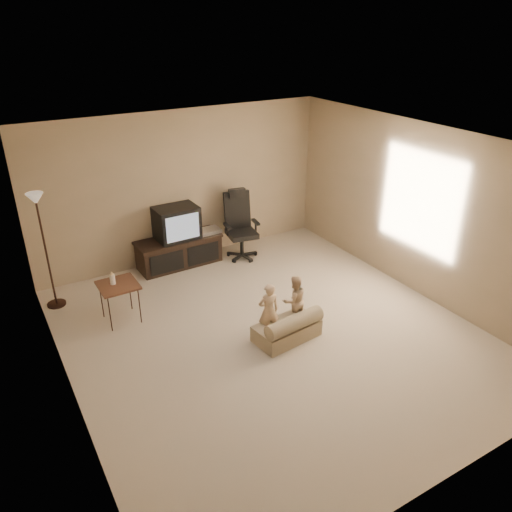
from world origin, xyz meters
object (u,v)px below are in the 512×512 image
at_px(tv_stand, 179,241).
at_px(office_chair, 240,233).
at_px(toddler_right, 294,300).
at_px(child_sofa, 289,328).
at_px(floor_lamp, 41,226).
at_px(side_table, 118,285).
at_px(toddler_left, 269,311).

xyz_separation_m(tv_stand, office_chair, (1.04, -0.22, -0.00)).
bearing_deg(toddler_right, child_sofa, 49.81).
relative_size(floor_lamp, toddler_right, 2.37).
distance_m(side_table, child_sofa, 2.35).
distance_m(floor_lamp, toddler_left, 3.27).
bearing_deg(toddler_left, toddler_right, -159.22).
xyz_separation_m(office_chair, floor_lamp, (-3.10, -0.07, 0.82)).
distance_m(tv_stand, toddler_right, 2.52).
bearing_deg(side_table, child_sofa, -42.03).
height_order(side_table, toddler_right, side_table).
xyz_separation_m(tv_stand, side_table, (-1.35, -1.16, 0.12)).
distance_m(side_table, toddler_right, 2.37).
bearing_deg(floor_lamp, toddler_right, -38.39).
xyz_separation_m(office_chair, side_table, (-2.39, -0.94, 0.12)).
height_order(side_table, floor_lamp, floor_lamp).
distance_m(tv_stand, floor_lamp, 2.23).
bearing_deg(child_sofa, office_chair, 68.61).
bearing_deg(tv_stand, toddler_right, -76.49).
xyz_separation_m(office_chair, child_sofa, (-0.67, -2.49, -0.26)).
bearing_deg(floor_lamp, child_sofa, -44.88).
relative_size(side_table, child_sofa, 0.85).
bearing_deg(tv_stand, floor_lamp, -173.21).
height_order(tv_stand, toddler_right, tv_stand).
distance_m(floor_lamp, toddler_right, 3.56).
height_order(tv_stand, office_chair, office_chair).
relative_size(tv_stand, toddler_right, 2.00).
distance_m(tv_stand, child_sofa, 2.75).
relative_size(side_table, toddler_right, 1.05).
distance_m(tv_stand, toddler_left, 2.52).
distance_m(office_chair, floor_lamp, 3.20).
xyz_separation_m(floor_lamp, child_sofa, (2.43, -2.42, -1.08)).
bearing_deg(floor_lamp, side_table, -50.82).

